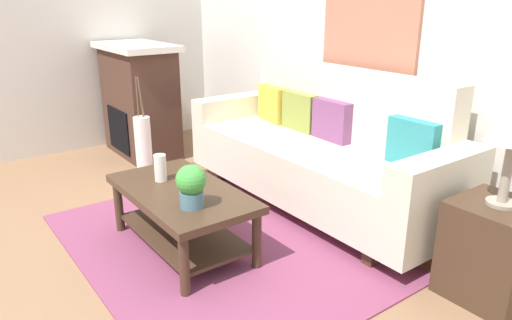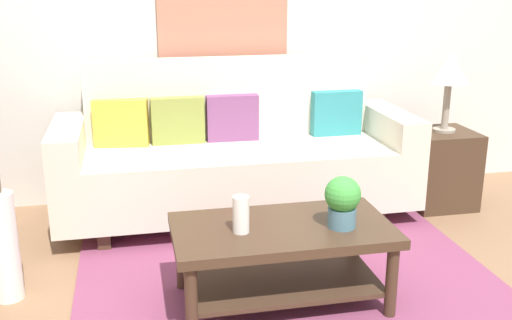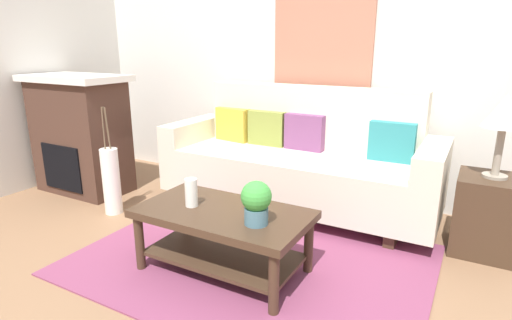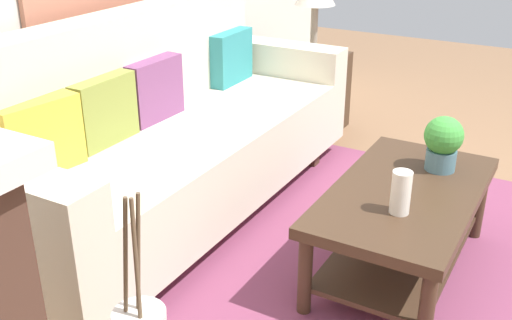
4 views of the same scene
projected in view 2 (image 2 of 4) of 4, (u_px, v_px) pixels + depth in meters
name	position (u px, v px, depth m)	size (l,w,h in m)	color
wall_back	(236.00, 16.00, 4.45)	(5.49, 0.10, 2.70)	silver
area_rug	(289.00, 281.00, 3.36)	(2.31, 1.71, 0.01)	#843D5B
couch	(236.00, 156.00, 4.19)	(2.40, 0.84, 1.08)	beige
throw_pillow_mustard	(121.00, 123.00, 4.08)	(0.36, 0.12, 0.32)	gold
throw_pillow_olive	(178.00, 120.00, 4.16)	(0.36, 0.12, 0.32)	olive
throw_pillow_plum	(232.00, 117.00, 4.23)	(0.36, 0.12, 0.32)	#7A4270
throw_pillow_teal	(336.00, 113.00, 4.38)	(0.36, 0.12, 0.32)	teal
coffee_table	(282.00, 247.00, 3.06)	(1.10, 0.60, 0.43)	#422D1E
tabletop_vase	(241.00, 214.00, 2.92)	(0.08, 0.08, 0.18)	white
potted_plant_tabletop	(343.00, 200.00, 2.97)	(0.18, 0.18, 0.26)	slate
side_table	(440.00, 168.00, 4.43)	(0.44, 0.44, 0.56)	#422D1E
table_lamp	(449.00, 71.00, 4.22)	(0.28, 0.28, 0.57)	gray
floor_vase	(4.00, 247.00, 3.11)	(0.15, 0.15, 0.58)	white
framed_painting	(223.00, 5.00, 4.34)	(0.95, 0.03, 0.89)	#B77056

